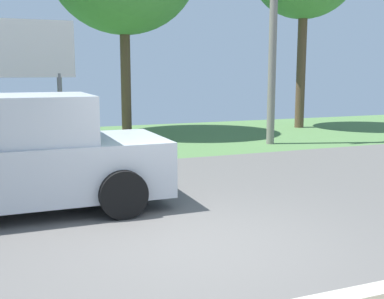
% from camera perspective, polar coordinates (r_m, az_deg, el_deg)
% --- Properties ---
extents(ground_plane, '(40.00, 22.00, 0.20)m').
position_cam_1_polar(ground_plane, '(9.02, -6.16, -5.44)').
color(ground_plane, '#565451').
extents(pickup_truck, '(5.20, 2.28, 1.88)m').
position_cam_1_polar(pickup_truck, '(8.13, -21.59, -1.06)').
color(pickup_truck, '#ADB2BA').
rests_on(pickup_truck, ground_plane).
extents(utility_pole, '(1.80, 0.24, 7.72)m').
position_cam_1_polar(utility_pole, '(15.09, 9.77, 16.05)').
color(utility_pole, gray).
rests_on(utility_pole, ground_plane).
extents(roadside_billboard, '(2.60, 0.12, 3.50)m').
position_cam_1_polar(roadside_billboard, '(12.51, -19.90, 10.18)').
color(roadside_billboard, slate).
rests_on(roadside_billboard, ground_plane).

